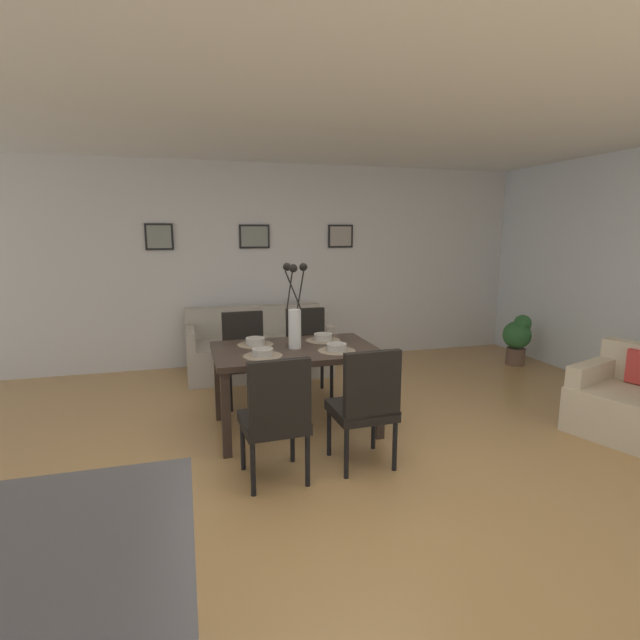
% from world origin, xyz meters
% --- Properties ---
extents(ground_plane, '(9.00, 9.00, 0.00)m').
position_xyz_m(ground_plane, '(0.00, 0.00, 0.00)').
color(ground_plane, tan).
extents(back_wall_panel, '(9.00, 0.10, 2.60)m').
position_xyz_m(back_wall_panel, '(0.00, 3.25, 1.30)').
color(back_wall_panel, silver).
rests_on(back_wall_panel, ground).
extents(ceiling_panel, '(9.00, 7.20, 0.08)m').
position_xyz_m(ceiling_panel, '(0.00, 0.40, 2.64)').
color(ceiling_panel, white).
extents(dining_table, '(1.40, 0.91, 0.74)m').
position_xyz_m(dining_table, '(-0.12, 0.89, 0.65)').
color(dining_table, '#33261E').
rests_on(dining_table, ground).
extents(dining_chair_near_left, '(0.46, 0.46, 0.92)m').
position_xyz_m(dining_chair_near_left, '(-0.46, -0.01, 0.51)').
color(dining_chair_near_left, black).
rests_on(dining_chair_near_left, ground).
extents(dining_chair_near_right, '(0.45, 0.45, 0.92)m').
position_xyz_m(dining_chair_near_right, '(-0.45, 1.73, 0.51)').
color(dining_chair_near_right, black).
rests_on(dining_chair_near_right, ground).
extents(dining_chair_far_left, '(0.46, 0.46, 0.92)m').
position_xyz_m(dining_chair_far_left, '(0.21, 0.04, 0.51)').
color(dining_chair_far_left, black).
rests_on(dining_chair_far_left, ground).
extents(dining_chair_far_right, '(0.45, 0.45, 0.92)m').
position_xyz_m(dining_chair_far_right, '(0.22, 1.78, 0.51)').
color(dining_chair_far_right, black).
rests_on(dining_chair_far_right, ground).
extents(centerpiece_vase, '(0.21, 0.23, 0.73)m').
position_xyz_m(centerpiece_vase, '(-0.12, 0.89, 1.02)').
color(centerpiece_vase, silver).
rests_on(centerpiece_vase, dining_table).
extents(placemat_near_left, '(0.32, 0.32, 0.01)m').
position_xyz_m(placemat_near_left, '(-0.43, 0.68, 0.74)').
color(placemat_near_left, '#7F705B').
rests_on(placemat_near_left, dining_table).
extents(bowl_near_left, '(0.17, 0.17, 0.07)m').
position_xyz_m(bowl_near_left, '(-0.43, 0.68, 0.78)').
color(bowl_near_left, '#B2ADA3').
rests_on(bowl_near_left, dining_table).
extents(placemat_near_right, '(0.32, 0.32, 0.01)m').
position_xyz_m(placemat_near_right, '(-0.43, 1.09, 0.74)').
color(placemat_near_right, '#7F705B').
rests_on(placemat_near_right, dining_table).
extents(bowl_near_right, '(0.17, 0.17, 0.07)m').
position_xyz_m(bowl_near_right, '(-0.43, 1.09, 0.78)').
color(bowl_near_right, '#B2ADA3').
rests_on(bowl_near_right, dining_table).
extents(placemat_far_left, '(0.32, 0.32, 0.01)m').
position_xyz_m(placemat_far_left, '(0.20, 0.68, 0.74)').
color(placemat_far_left, '#7F705B').
rests_on(placemat_far_left, dining_table).
extents(bowl_far_left, '(0.17, 0.17, 0.07)m').
position_xyz_m(bowl_far_left, '(0.20, 0.68, 0.78)').
color(bowl_far_left, '#B2ADA3').
rests_on(bowl_far_left, dining_table).
extents(placemat_far_right, '(0.32, 0.32, 0.01)m').
position_xyz_m(placemat_far_right, '(0.20, 1.09, 0.74)').
color(placemat_far_right, '#7F705B').
rests_on(placemat_far_right, dining_table).
extents(bowl_far_right, '(0.17, 0.17, 0.07)m').
position_xyz_m(bowl_far_right, '(0.20, 1.09, 0.78)').
color(bowl_far_right, '#B2ADA3').
rests_on(bowl_far_right, dining_table).
extents(sofa, '(1.71, 0.84, 0.80)m').
position_xyz_m(sofa, '(-0.18, 2.70, 0.28)').
color(sofa, '#B2A899').
rests_on(sofa, ground).
extents(armchair, '(1.02, 1.02, 0.75)m').
position_xyz_m(armchair, '(2.67, -0.02, 0.29)').
color(armchair, beige).
rests_on(armchair, ground).
extents(framed_picture_left, '(0.33, 0.03, 0.32)m').
position_xyz_m(framed_picture_left, '(-1.28, 3.18, 1.67)').
color(framed_picture_left, black).
extents(framed_picture_center, '(0.39, 0.03, 0.30)m').
position_xyz_m(framed_picture_center, '(-0.12, 3.18, 1.67)').
color(framed_picture_center, black).
extents(framed_picture_right, '(0.35, 0.03, 0.31)m').
position_xyz_m(framed_picture_right, '(1.05, 3.18, 1.67)').
color(framed_picture_right, black).
extents(potted_plant, '(0.36, 0.36, 0.67)m').
position_xyz_m(potted_plant, '(3.16, 2.13, 0.37)').
color(potted_plant, brown).
rests_on(potted_plant, ground).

